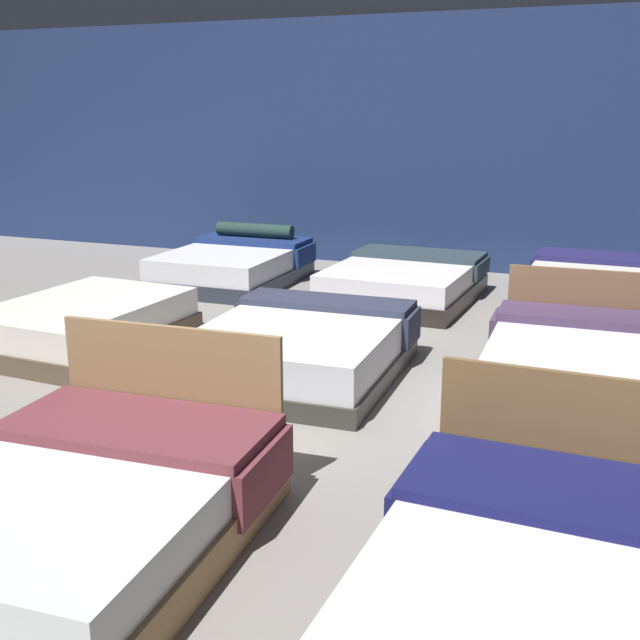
% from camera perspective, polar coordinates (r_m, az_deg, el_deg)
% --- Properties ---
extents(ground_plane, '(18.00, 18.00, 0.02)m').
position_cam_1_polar(ground_plane, '(6.59, -1.93, -4.90)').
color(ground_plane, gray).
extents(showroom_back_wall, '(18.00, 0.06, 3.50)m').
position_cam_1_polar(showroom_back_wall, '(11.29, 9.12, 12.47)').
color(showroom_back_wall, navy).
rests_on(showroom_back_wall, ground_plane).
extents(bed_1, '(1.70, 2.12, 0.97)m').
position_cam_1_polar(bed_1, '(4.38, -16.56, -12.82)').
color(bed_1, '#92724A').
rests_on(bed_1, ground_plane).
extents(bed_2, '(1.62, 2.13, 0.96)m').
position_cam_1_polar(bed_2, '(3.61, 16.27, -19.20)').
color(bed_2, brown).
rests_on(bed_2, ground_plane).
extents(bed_3, '(1.52, 2.07, 0.45)m').
position_cam_1_polar(bed_3, '(7.95, -16.82, -0.28)').
color(bed_3, brown).
rests_on(bed_3, ground_plane).
extents(bed_4, '(1.72, 2.05, 0.53)m').
position_cam_1_polar(bed_4, '(6.77, -1.35, -2.12)').
color(bed_4, '#32332C').
rests_on(bed_4, ground_plane).
extents(bed_5, '(1.64, 2.14, 0.93)m').
position_cam_1_polar(bed_5, '(6.26, 18.86, -4.00)').
color(bed_5, brown).
rests_on(bed_5, ground_plane).
extents(bed_6, '(1.63, 2.07, 0.71)m').
position_cam_1_polar(bed_6, '(10.41, -6.33, 3.99)').
color(bed_6, '#272B36').
rests_on(bed_6, ground_plane).
extents(bed_7, '(1.70, 2.12, 0.49)m').
position_cam_1_polar(bed_7, '(9.47, 6.13, 2.77)').
color(bed_7, black).
rests_on(bed_7, ground_plane).
extents(bed_8, '(1.72, 2.02, 0.59)m').
position_cam_1_polar(bed_8, '(9.19, 19.95, 1.83)').
color(bed_8, olive).
rests_on(bed_8, ground_plane).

